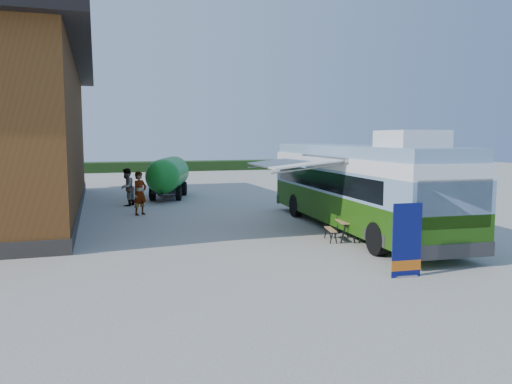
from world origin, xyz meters
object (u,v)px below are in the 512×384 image
object	(u,v)px
banner	(407,247)
person_b	(127,187)
bus	(356,184)
picnic_table	(345,226)
slurry_tanker	(169,175)
person_a	(140,193)

from	to	relation	value
banner	person_b	world-z (taller)	person_b
bus	picnic_table	world-z (taller)	bus
bus	person_b	bearing A→B (deg)	132.70
bus	slurry_tanker	xyz separation A→B (m)	(-5.32, 12.55, -0.42)
bus	picnic_table	distance (m)	2.46
person_a	person_b	bearing A→B (deg)	61.66
banner	person_b	distance (m)	16.91
person_a	slurry_tanker	distance (m)	6.55
picnic_table	slurry_tanker	distance (m)	14.79
person_b	banner	bearing A→B (deg)	48.18
bus	banner	bearing A→B (deg)	-104.06
picnic_table	person_b	bearing A→B (deg)	133.66
banner	picnic_table	xyz separation A→B (m)	(0.65, 4.51, -0.26)
person_a	person_b	size ratio (longest dim) A/B	1.02
person_a	person_b	world-z (taller)	person_a
bus	banner	xyz separation A→B (m)	(-1.95, -6.17, -1.01)
banner	person_a	bearing A→B (deg)	117.29
banner	slurry_tanker	bearing A→B (deg)	103.70
picnic_table	person_a	world-z (taller)	person_a
picnic_table	person_a	distance (m)	10.15
bus	slurry_tanker	size ratio (longest dim) A/B	1.98
person_a	banner	bearing A→B (deg)	-101.44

